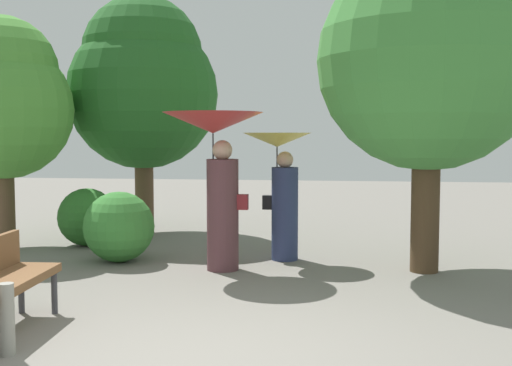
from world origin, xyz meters
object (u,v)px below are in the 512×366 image
(person_left, at_px, (217,155))
(person_right, at_px, (281,176))
(tree_near_right, at_px, (429,41))
(tree_near_left, at_px, (143,82))
(tree_mid_left, at_px, (2,98))
(path_marker_post, at_px, (7,319))

(person_left, bearing_deg, person_right, -42.11)
(person_left, xyz_separation_m, tree_near_right, (2.70, 0.25, 1.45))
(tree_near_left, xyz_separation_m, tree_mid_left, (-1.71, -1.74, -0.36))
(tree_near_left, height_order, tree_near_right, tree_near_right)
(person_right, bearing_deg, tree_mid_left, 87.33)
(person_left, distance_m, person_right, 1.15)
(person_right, bearing_deg, tree_near_right, -103.53)
(person_right, distance_m, tree_near_right, 2.68)
(person_right, distance_m, tree_mid_left, 4.56)
(person_left, distance_m, tree_near_right, 3.08)
(tree_near_left, height_order, path_marker_post, tree_near_left)
(tree_mid_left, height_order, path_marker_post, tree_mid_left)
(tree_near_right, xyz_separation_m, tree_mid_left, (-6.33, 0.91, -0.61))
(person_right, relative_size, tree_near_left, 0.43)
(tree_near_left, xyz_separation_m, path_marker_post, (0.89, -6.35, -2.42))
(person_left, distance_m, path_marker_post, 3.81)
(person_left, distance_m, tree_near_left, 3.68)
(person_left, relative_size, path_marker_post, 3.50)
(person_left, bearing_deg, tree_near_left, 35.64)
(tree_mid_left, bearing_deg, tree_near_left, 45.51)
(tree_near_right, distance_m, path_marker_post, 5.90)
(person_left, xyz_separation_m, tree_mid_left, (-3.63, 1.16, 0.84))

